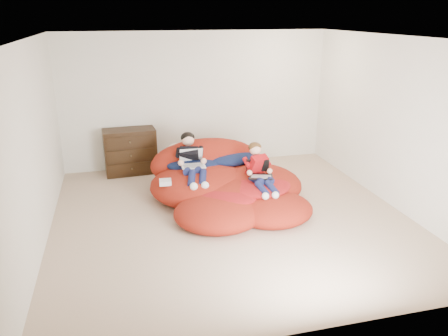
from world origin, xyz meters
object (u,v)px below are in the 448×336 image
at_px(younger_boy, 259,168).
at_px(laptop_black, 259,172).
at_px(older_boy, 191,158).
at_px(beanbag_pile, 226,184).
at_px(dresser, 130,151).
at_px(laptop_white, 192,161).

xyz_separation_m(younger_boy, laptop_black, (0.00, -0.02, -0.05)).
height_order(older_boy, laptop_black, older_boy).
bearing_deg(beanbag_pile, laptop_black, -39.90).
height_order(dresser, laptop_black, dresser).
xyz_separation_m(dresser, older_boy, (0.89, -1.35, 0.24)).
bearing_deg(beanbag_pile, younger_boy, -37.94).
bearing_deg(younger_boy, dresser, 133.34).
bearing_deg(dresser, younger_boy, -46.66).
bearing_deg(older_boy, dresser, 123.48).
relative_size(dresser, older_boy, 0.86).
xyz_separation_m(dresser, beanbag_pile, (1.39, -1.60, -0.16)).
relative_size(dresser, beanbag_pile, 0.39).
bearing_deg(laptop_white, beanbag_pile, -18.12).
distance_m(beanbag_pile, younger_boy, 0.64).
height_order(dresser, laptop_white, dresser).
bearing_deg(laptop_black, beanbag_pile, 140.10).
height_order(older_boy, younger_boy, older_boy).
bearing_deg(laptop_black, younger_boy, 90.00).
bearing_deg(laptop_black, older_boy, 147.02).
xyz_separation_m(laptop_white, laptop_black, (0.93, -0.52, -0.07)).
distance_m(beanbag_pile, older_boy, 0.69).
relative_size(beanbag_pile, laptop_white, 6.42).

